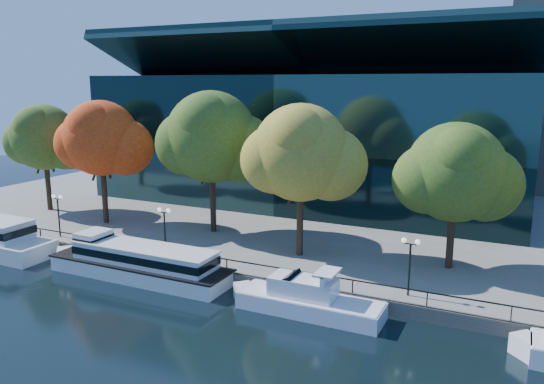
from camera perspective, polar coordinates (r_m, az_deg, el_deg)
The scene contains 14 objects.
ground at distance 39.15m, azimuth -7.30°, elevation -11.30°, with size 160.00×160.00×0.00m, color black.
promenade at distance 70.92m, azimuth 8.81°, elevation -0.40°, with size 90.00×67.08×1.00m.
railing at distance 41.03m, azimuth -4.89°, elevation -7.25°, with size 88.20×0.08×0.99m.
convention_building at distance 66.66m, azimuth 4.56°, elevation 5.90°, with size 50.00×24.57×21.43m.
tour_boat at distance 43.85m, azimuth -14.52°, elevation -7.11°, with size 17.06×3.80×3.24m.
cruiser_near at distance 36.41m, azimuth 3.44°, elevation -11.36°, with size 10.99×2.83×3.18m.
tree_0 at distance 64.18m, azimuth -23.25°, elevation 5.28°, with size 9.11×7.47×11.90m.
tree_1 at distance 55.95m, azimuth -17.84°, elevation 5.36°, with size 9.47×7.76×12.53m.
tree_2 at distance 50.25m, azimuth -6.39°, elevation 5.69°, with size 10.83×8.88×13.54m.
tree_3 at distance 42.98m, azimuth 3.27°, elevation 4.00°, with size 9.97×8.18×12.65m.
tree_4 at distance 42.33m, azimuth 19.30°, elevation 1.78°, with size 9.49×7.78×11.38m.
lamp_0 at distance 53.13m, azimuth -22.05°, elevation -1.38°, with size 1.26×0.36×4.03m.
lamp_1 at distance 45.04m, azimuth -11.50°, elevation -3.00°, with size 1.26×0.36×4.03m.
lamp_2 at distance 36.93m, azimuth 14.64°, elevation -6.44°, with size 1.26×0.36×4.03m.
Camera 1 is at (19.85, -30.09, 15.27)m, focal length 35.00 mm.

